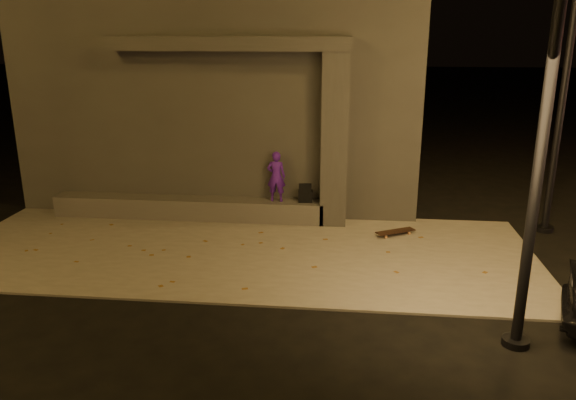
# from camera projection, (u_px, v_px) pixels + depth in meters

# --- Properties ---
(ground) EXTENTS (120.00, 120.00, 0.00)m
(ground) POSITION_uv_depth(u_px,v_px,m) (217.00, 299.00, 8.79)
(ground) COLOR black
(ground) RESTS_ON ground
(sidewalk) EXTENTS (11.00, 4.40, 0.04)m
(sidewalk) POSITION_uv_depth(u_px,v_px,m) (241.00, 250.00, 10.69)
(sidewalk) COLOR slate
(sidewalk) RESTS_ON ground
(building) EXTENTS (9.00, 5.10, 5.22)m
(building) POSITION_uv_depth(u_px,v_px,m) (232.00, 89.00, 14.31)
(building) COLOR #3D3B38
(building) RESTS_ON ground
(ledge) EXTENTS (6.00, 0.55, 0.45)m
(ledge) POSITION_uv_depth(u_px,v_px,m) (188.00, 208.00, 12.43)
(ledge) COLOR #585550
(ledge) RESTS_ON sidewalk
(column) EXTENTS (0.55, 0.55, 3.60)m
(column) POSITION_uv_depth(u_px,v_px,m) (335.00, 141.00, 11.65)
(column) COLOR #3D3B38
(column) RESTS_ON sidewalk
(canopy) EXTENTS (5.00, 0.70, 0.28)m
(canopy) POSITION_uv_depth(u_px,v_px,m) (228.00, 44.00, 11.36)
(canopy) COLOR #3D3B38
(canopy) RESTS_ON column
(skateboarder) EXTENTS (0.41, 0.28, 1.09)m
(skateboarder) POSITION_uv_depth(u_px,v_px,m) (276.00, 176.00, 12.01)
(skateboarder) COLOR #5119A7
(skateboarder) RESTS_ON ledge
(backpack) EXTENTS (0.32, 0.22, 0.43)m
(backpack) POSITION_uv_depth(u_px,v_px,m) (305.00, 195.00, 12.06)
(backpack) COLOR black
(backpack) RESTS_ON ledge
(skateboard) EXTENTS (0.84, 0.60, 0.09)m
(skateboard) POSITION_uv_depth(u_px,v_px,m) (395.00, 232.00, 11.40)
(skateboard) COLOR black
(skateboard) RESTS_ON sidewalk
(street_lamp_0) EXTENTS (0.36, 0.36, 7.63)m
(street_lamp_0) POSITION_uv_depth(u_px,v_px,m) (560.00, 5.00, 6.26)
(street_lamp_0) COLOR black
(street_lamp_0) RESTS_ON ground
(street_lamp_2) EXTENTS (0.36, 0.36, 7.94)m
(street_lamp_2) POSITION_uv_depth(u_px,v_px,m) (576.00, 6.00, 10.48)
(street_lamp_2) COLOR black
(street_lamp_2) RESTS_ON ground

